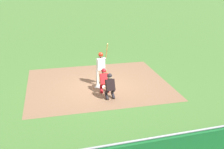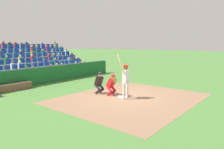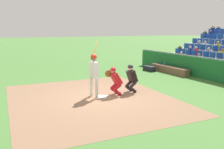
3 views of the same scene
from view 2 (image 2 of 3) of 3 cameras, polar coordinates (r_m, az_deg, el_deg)
The scene contains 9 objects.
ground_plane at distance 11.71m, azimuth 2.80°, elevation -6.03°, with size 160.00×160.00×0.00m, color #427031.
infield_dirt_patch at distance 11.45m, azimuth 4.89°, elevation -6.37°, with size 7.59×6.36×0.01m, color #805F46.
home_plate_marker at distance 11.70m, azimuth 2.80°, elevation -5.95°, with size 0.44×0.44×0.02m, color white.
batter_at_plate at distance 11.19m, azimuth 3.64°, elevation -0.67°, with size 0.61×0.49×2.36m.
catcher_crouching at distance 11.86m, azimuth -0.04°, elevation -2.36°, with size 0.48×0.71×1.26m.
home_plate_umpire at distance 12.34m, azimuth -3.41°, elevation -1.92°, with size 0.47×0.47×1.30m.
dugout_wall at distance 16.37m, azimuth -17.55°, elevation -0.12°, with size 14.08×0.24×1.26m.
dugout_bench at distance 14.31m, azimuth -26.84°, elevation -3.38°, with size 3.32×0.40×0.44m, color brown.
bleacher_stand at distance 20.97m, azimuth -26.30°, elevation 2.06°, with size 14.84×5.65×3.16m.
Camera 2 is at (9.42, 6.32, 2.91)m, focal length 33.89 mm.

